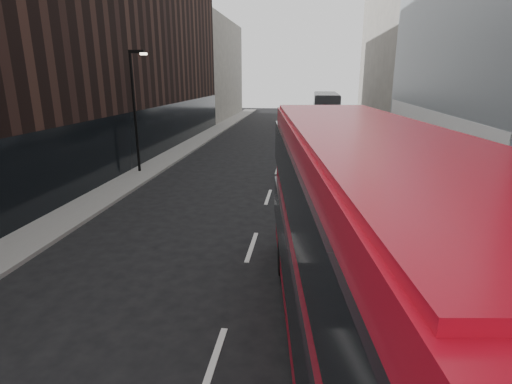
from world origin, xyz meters
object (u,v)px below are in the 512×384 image
(grey_bus, at_px, (325,109))
(car_c, at_px, (309,135))
(car_b, at_px, (339,145))
(car_a, at_px, (293,168))
(red_bus, at_px, (362,242))
(street_lamp, at_px, (135,104))

(grey_bus, height_order, car_c, grey_bus)
(car_b, height_order, car_c, car_b)
(car_b, distance_m, car_c, 6.41)
(car_a, relative_size, car_c, 0.82)
(car_c, bearing_deg, red_bus, -90.13)
(grey_bus, bearing_deg, car_c, -98.15)
(red_bus, bearing_deg, street_lamp, 118.70)
(red_bus, relative_size, car_c, 2.68)
(car_a, bearing_deg, red_bus, -83.33)
(red_bus, height_order, car_a, red_bus)
(street_lamp, height_order, grey_bus, street_lamp)
(car_a, relative_size, car_b, 0.83)
(red_bus, bearing_deg, car_c, 84.75)
(car_c, bearing_deg, grey_bus, 79.50)
(street_lamp, relative_size, grey_bus, 0.59)
(street_lamp, bearing_deg, red_bus, -54.36)
(grey_bus, bearing_deg, car_b, -88.32)
(car_a, height_order, car_b, car_b)
(street_lamp, distance_m, car_b, 14.87)
(red_bus, bearing_deg, car_a, 89.81)
(street_lamp, bearing_deg, car_c, 52.55)
(red_bus, bearing_deg, grey_bus, 81.68)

